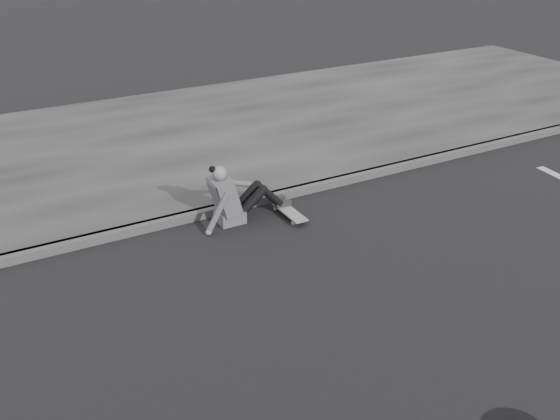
# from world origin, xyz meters

# --- Properties ---
(ground) EXTENTS (80.00, 80.00, 0.00)m
(ground) POSITION_xyz_m (0.00, 0.00, 0.00)
(ground) COLOR black
(ground) RESTS_ON ground
(curb) EXTENTS (24.00, 0.16, 0.12)m
(curb) POSITION_xyz_m (0.00, 2.58, 0.06)
(curb) COLOR #444444
(curb) RESTS_ON ground
(sidewalk) EXTENTS (24.00, 6.00, 0.12)m
(sidewalk) POSITION_xyz_m (0.00, 5.60, 0.06)
(sidewalk) COLOR #323232
(sidewalk) RESTS_ON ground
(skateboard) EXTENTS (0.20, 0.78, 0.09)m
(skateboard) POSITION_xyz_m (1.20, 2.02, 0.07)
(skateboard) COLOR #A8A8A2
(skateboard) RESTS_ON ground
(seated_woman) EXTENTS (1.38, 0.46, 0.88)m
(seated_woman) POSITION_xyz_m (0.46, 2.27, 0.36)
(seated_woman) COLOR #515154
(seated_woman) RESTS_ON ground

